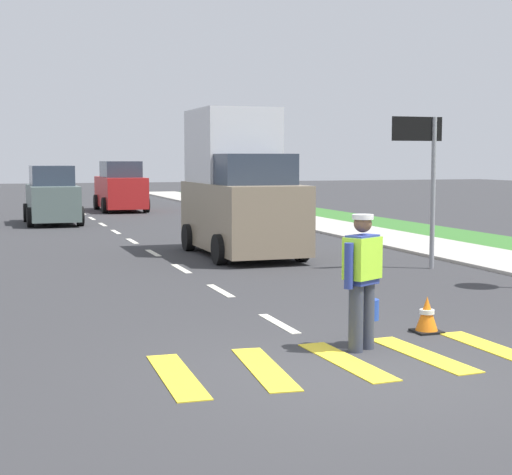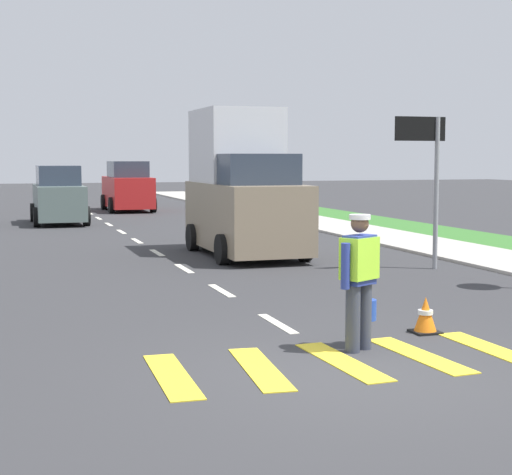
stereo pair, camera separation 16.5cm
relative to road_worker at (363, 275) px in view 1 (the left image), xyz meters
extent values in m
plane|color=#333335|center=(-0.44, 20.08, -0.93)|extent=(96.00, 96.00, 0.00)
cube|color=#B2ADA3|center=(6.76, 9.08, -0.93)|extent=(2.40, 72.00, 0.14)
cube|color=yellow|center=(-2.44, -0.48, -0.92)|extent=(0.43, 1.91, 0.01)
cube|color=yellow|center=(-1.44, -0.48, -0.92)|extent=(0.53, 1.93, 0.01)
cube|color=yellow|center=(-0.44, -0.48, -0.92)|extent=(0.45, 1.91, 0.01)
cube|color=yellow|center=(0.56, -0.48, -0.92)|extent=(0.49, 1.92, 0.01)
cube|color=yellow|center=(1.56, -0.48, -0.92)|extent=(0.40, 1.91, 0.01)
cube|color=silver|center=(-0.44, 1.78, -0.93)|extent=(0.14, 1.40, 0.01)
cube|color=silver|center=(-0.44, 4.78, -0.93)|extent=(0.14, 1.40, 0.01)
cube|color=silver|center=(-0.44, 7.78, -0.93)|extent=(0.14, 1.40, 0.01)
cube|color=silver|center=(-0.44, 10.78, -0.93)|extent=(0.14, 1.40, 0.01)
cube|color=silver|center=(-0.44, 13.78, -0.93)|extent=(0.14, 1.40, 0.01)
cube|color=silver|center=(-0.44, 16.78, -0.93)|extent=(0.14, 1.40, 0.01)
cube|color=silver|center=(-0.44, 19.78, -0.93)|extent=(0.14, 1.40, 0.01)
cube|color=silver|center=(-0.44, 22.78, -0.93)|extent=(0.14, 1.40, 0.01)
cube|color=silver|center=(-0.44, 25.78, -0.93)|extent=(0.14, 1.40, 0.01)
cube|color=silver|center=(-0.44, 28.78, -0.93)|extent=(0.14, 1.40, 0.01)
cube|color=silver|center=(-0.44, 31.78, -0.93)|extent=(0.14, 1.40, 0.01)
cube|color=silver|center=(-0.44, 34.78, -0.93)|extent=(0.14, 1.40, 0.01)
cube|color=silver|center=(-0.44, 37.78, -0.93)|extent=(0.14, 1.40, 0.01)
cube|color=silver|center=(-0.44, 40.78, -0.93)|extent=(0.14, 1.40, 0.01)
cube|color=silver|center=(-0.44, 43.78, -0.93)|extent=(0.14, 1.40, 0.01)
cube|color=silver|center=(-0.44, 46.78, -0.93)|extent=(0.14, 1.40, 0.01)
cylinder|color=#383D4C|center=(-0.12, -0.08, -0.52)|extent=(0.18, 0.18, 0.82)
cylinder|color=#383D4C|center=(0.09, 0.04, -0.52)|extent=(0.18, 0.18, 0.82)
cube|color=navy|center=(-0.02, -0.02, 0.19)|extent=(0.47, 0.41, 0.60)
cube|color=#A5EA33|center=(-0.02, -0.02, 0.21)|extent=(0.54, 0.47, 0.51)
cylinder|color=navy|center=(-0.26, -0.16, 0.14)|extent=(0.11, 0.11, 0.55)
cylinder|color=navy|center=(0.23, 0.12, 0.14)|extent=(0.11, 0.11, 0.55)
sphere|color=brown|center=(-0.02, -0.02, 0.63)|extent=(0.22, 0.22, 0.22)
cylinder|color=silver|center=(-0.02, -0.02, 0.71)|extent=(0.26, 0.26, 0.06)
cylinder|color=#2347B7|center=(0.19, 0.22, -0.48)|extent=(0.26, 0.26, 0.26)
cylinder|color=gray|center=(4.64, 6.14, 0.67)|extent=(0.10, 0.10, 3.20)
cube|color=white|center=(4.24, 6.17, 2.02)|extent=(1.10, 0.05, 0.44)
cube|color=black|center=(4.24, 6.16, 2.02)|extent=(1.16, 0.04, 0.50)
cube|color=black|center=(1.27, 0.61, -0.92)|extent=(0.36, 0.36, 0.03)
cone|color=orange|center=(1.27, 0.61, -0.67)|extent=(0.30, 0.30, 0.46)
cylinder|color=white|center=(1.27, 0.61, -0.65)|extent=(0.20, 0.20, 0.06)
cube|color=gray|center=(1.50, 9.60, 0.03)|extent=(1.90, 4.60, 1.56)
cube|color=#2D3847|center=(1.50, 8.80, 1.16)|extent=(1.67, 1.61, 0.70)
cube|color=silver|center=(1.50, 10.41, 1.71)|extent=(1.81, 2.53, 1.80)
cylinder|color=black|center=(0.53, 11.03, -0.59)|extent=(0.22, 0.68, 0.68)
cylinder|color=black|center=(2.47, 11.03, -0.59)|extent=(0.22, 0.68, 0.68)
cylinder|color=black|center=(0.53, 8.17, -0.59)|extent=(0.22, 0.68, 0.68)
cylinder|color=black|center=(2.47, 8.17, -0.59)|extent=(0.22, 0.68, 0.68)
cube|color=slate|center=(-2.07, 20.70, -0.15)|extent=(1.63, 3.95, 1.19)
cube|color=#2D3847|center=(-2.07, 20.80, 0.79)|extent=(1.43, 2.17, 0.70)
cylinder|color=black|center=(-1.23, 19.48, -0.59)|extent=(0.22, 0.68, 0.68)
cylinder|color=black|center=(-2.90, 19.48, -0.59)|extent=(0.22, 0.68, 0.68)
cylinder|color=black|center=(-1.23, 21.93, -0.59)|extent=(0.22, 0.68, 0.68)
cylinder|color=black|center=(-2.90, 21.93, -0.59)|extent=(0.22, 0.68, 0.68)
cube|color=red|center=(1.36, 26.96, -0.09)|extent=(1.74, 4.23, 1.32)
cube|color=#2D3847|center=(1.36, 26.85, 0.92)|extent=(1.53, 2.32, 0.70)
cylinder|color=black|center=(0.47, 28.27, -0.59)|extent=(0.22, 0.68, 0.68)
cylinder|color=black|center=(2.25, 28.27, -0.59)|extent=(0.22, 0.68, 0.68)
cylinder|color=black|center=(0.47, 25.65, -0.59)|extent=(0.22, 0.68, 0.68)
cylinder|color=black|center=(2.25, 25.65, -0.59)|extent=(0.22, 0.68, 0.68)
camera|label=1|loc=(-4.34, -8.81, 1.42)|focal=56.66mm
camera|label=2|loc=(-4.18, -8.86, 1.42)|focal=56.66mm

